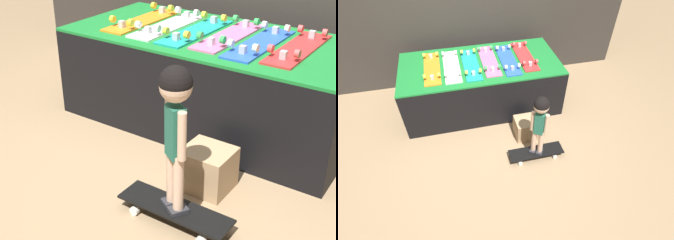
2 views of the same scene
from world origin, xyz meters
TOP-DOWN VIEW (x-y plane):
  - ground_plane at (0.00, 0.00)m, footprint 16.00×16.00m
  - display_rack at (0.00, 0.65)m, footprint 2.13×1.03m
  - skateboard_orange_on_rack at (-0.63, 0.65)m, footprint 0.20×0.79m
  - skateboard_white_on_rack at (-0.38, 0.64)m, footprint 0.20×0.79m
  - skateboard_teal_on_rack at (-0.13, 0.62)m, footprint 0.20×0.79m
  - skateboard_pink_on_rack at (0.13, 0.66)m, footprint 0.20×0.79m
  - skateboard_blue_on_rack at (0.38, 0.63)m, footprint 0.20×0.79m
  - skateboard_red_on_rack at (0.63, 0.67)m, footprint 0.20×0.79m
  - skateboard_on_floor at (0.45, -0.52)m, footprint 0.66×0.19m
  - child at (0.45, -0.52)m, footprint 0.19×0.17m
  - storage_box at (0.44, -0.14)m, footprint 0.29×0.27m

SIDE VIEW (x-z plane):
  - ground_plane at x=0.00m, z-range 0.00..0.00m
  - skateboard_on_floor at x=0.45m, z-range 0.03..0.12m
  - storage_box at x=0.44m, z-range 0.00..0.26m
  - display_rack at x=0.00m, z-range 0.00..0.69m
  - child at x=0.45m, z-range 0.26..1.08m
  - skateboard_orange_on_rack at x=-0.63m, z-range 0.66..0.75m
  - skateboard_white_on_rack at x=-0.38m, z-range 0.66..0.75m
  - skateboard_teal_on_rack at x=-0.13m, z-range 0.66..0.75m
  - skateboard_pink_on_rack at x=0.13m, z-range 0.66..0.75m
  - skateboard_blue_on_rack at x=0.38m, z-range 0.66..0.75m
  - skateboard_red_on_rack at x=0.63m, z-range 0.66..0.75m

